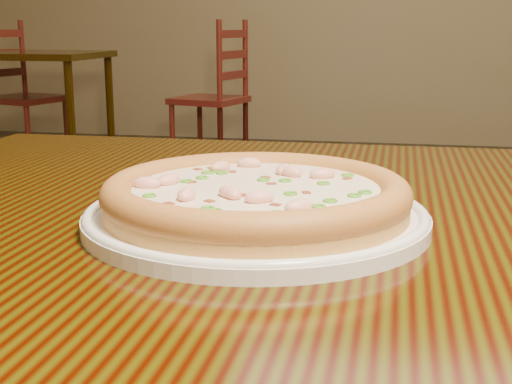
% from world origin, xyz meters
% --- Properties ---
extents(hero_table, '(1.20, 0.80, 0.75)m').
position_xyz_m(hero_table, '(-0.01, -0.56, 0.65)').
color(hero_table, black).
rests_on(hero_table, ground).
extents(plate, '(0.30, 0.30, 0.02)m').
position_xyz_m(plate, '(-0.13, -0.61, 0.76)').
color(plate, white).
rests_on(plate, hero_table).
extents(pizza, '(0.26, 0.26, 0.03)m').
position_xyz_m(pizza, '(-0.13, -0.61, 0.78)').
color(pizza, tan).
rests_on(pizza, plate).
extents(bg_table_left, '(1.00, 0.70, 0.75)m').
position_xyz_m(bg_table_left, '(-2.39, 3.05, 0.65)').
color(bg_table_left, black).
rests_on(bg_table_left, ground).
extents(chair_a, '(0.52, 0.52, 0.95)m').
position_xyz_m(chair_a, '(-2.54, 3.24, 0.44)').
color(chair_a, maroon).
rests_on(chair_a, ground).
extents(chair_b, '(0.51, 0.51, 0.95)m').
position_xyz_m(chair_b, '(-1.20, 3.38, 0.44)').
color(chair_b, maroon).
rests_on(chair_b, ground).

